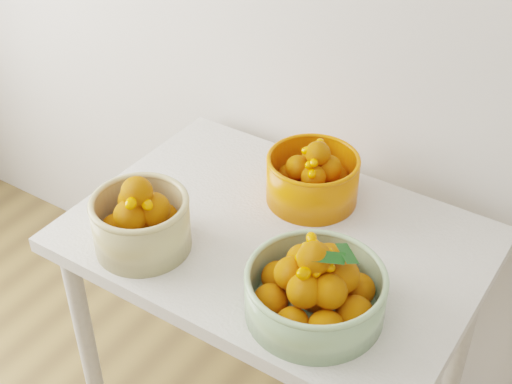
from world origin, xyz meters
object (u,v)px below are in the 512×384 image
bowl_green (316,290)px  table (276,263)px  bowl_orange (313,178)px  bowl_cream (141,221)px

bowl_green → table: bearing=139.3°
table → bowl_orange: (0.00, 0.17, 0.16)m
table → bowl_green: bearing=-40.7°
table → bowl_green: bowl_green is taller
bowl_green → bowl_orange: bowl_green is taller
table → bowl_orange: size_ratio=3.70×
bowl_green → bowl_cream: bearing=-175.8°
bowl_green → bowl_orange: bearing=120.5°
bowl_orange → table: bearing=-90.2°
bowl_cream → bowl_green: 0.46m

